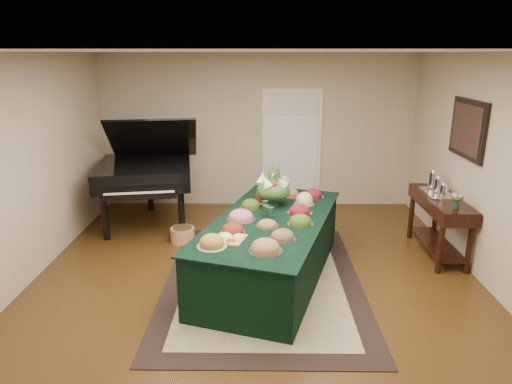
{
  "coord_description": "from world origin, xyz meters",
  "views": [
    {
      "loc": [
        0.06,
        -5.05,
        2.68
      ],
      "look_at": [
        0.0,
        0.3,
        1.05
      ],
      "focal_mm": 32.0,
      "sensor_mm": 36.0,
      "label": 1
    }
  ],
  "objects_px": {
    "buffet_table": "(271,248)",
    "mahogany_sideboard": "(440,210)",
    "grand_piano": "(145,171)",
    "floral_centerpiece": "(274,186)"
  },
  "relations": [
    {
      "from": "buffet_table",
      "to": "mahogany_sideboard",
      "type": "relative_size",
      "value": 2.14
    },
    {
      "from": "grand_piano",
      "to": "mahogany_sideboard",
      "type": "height_order",
      "value": "grand_piano"
    },
    {
      "from": "buffet_table",
      "to": "floral_centerpiece",
      "type": "bearing_deg",
      "value": 85.44
    },
    {
      "from": "mahogany_sideboard",
      "to": "floral_centerpiece",
      "type": "bearing_deg",
      "value": -174.99
    },
    {
      "from": "buffet_table",
      "to": "mahogany_sideboard",
      "type": "bearing_deg",
      "value": 17.0
    },
    {
      "from": "floral_centerpiece",
      "to": "grand_piano",
      "type": "xyz_separation_m",
      "value": [
        -2.0,
        1.33,
        -0.15
      ]
    },
    {
      "from": "floral_centerpiece",
      "to": "mahogany_sideboard",
      "type": "bearing_deg",
      "value": 5.01
    },
    {
      "from": "buffet_table",
      "to": "floral_centerpiece",
      "type": "xyz_separation_m",
      "value": [
        0.04,
        0.51,
        0.65
      ]
    },
    {
      "from": "grand_piano",
      "to": "mahogany_sideboard",
      "type": "bearing_deg",
      "value": -14.83
    },
    {
      "from": "buffet_table",
      "to": "grand_piano",
      "type": "bearing_deg",
      "value": 136.86
    }
  ]
}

